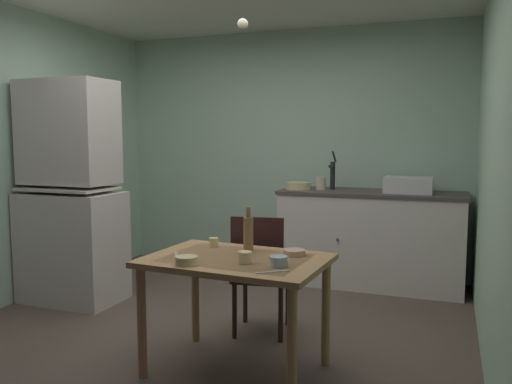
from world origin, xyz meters
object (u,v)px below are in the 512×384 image
Objects in this scene: mixing_bowl_counter at (298,186)px; glass_bottle at (248,233)px; hutch_cabinet at (71,200)px; chair_far_side at (260,272)px; serving_bowl_wide at (279,261)px; hand_pump at (333,173)px; dining_table at (236,273)px; mug_tall at (245,257)px; sink_basin at (408,185)px.

mixing_bowl_counter is 0.89× the size of glass_bottle.
hutch_cabinet reaches higher than mixing_bowl_counter.
serving_bowl_wide is (0.37, -0.71, 0.28)m from chair_far_side.
hand_pump is 2.07m from glass_bottle.
chair_far_side is 8.53× the size of serving_bowl_wide.
hand_pump is at bearing 16.04° from mixing_bowl_counter.
dining_table is (-0.11, -2.26, -0.47)m from hand_pump.
chair_far_side is (1.85, -0.18, -0.44)m from hutch_cabinet.
chair_far_side is at bearing 103.07° from mug_tall.
hand_pump reaches higher than chair_far_side.
hutch_cabinet is 1.91m from chair_far_side.
hand_pump is (2.02, 1.47, 0.19)m from hutch_cabinet.
dining_table is at bearing -92.67° from hand_pump.
sink_basin is 1.13× the size of hand_pump.
hand_pump reaches higher than sink_basin.
dining_table is (1.91, -0.79, -0.28)m from hutch_cabinet.
hutch_cabinet is 1.72× the size of dining_table.
dining_table is at bearing -89.98° from glass_bottle.
mug_tall reaches higher than dining_table.
chair_far_side reaches higher than serving_bowl_wide.
dining_table is 0.35m from serving_bowl_wide.
sink_basin is at bearing 69.07° from dining_table.
mixing_bowl_counter reaches higher than dining_table.
hutch_cabinet is at bearing 163.00° from glass_bottle.
hand_pump is 2.40m from serving_bowl_wide.
hutch_cabinet reaches higher than mug_tall.
glass_bottle reaches higher than dining_table.
hand_pump reaches higher than mug_tall.
chair_far_side is 3.13× the size of glass_bottle.
dining_table is 3.93× the size of glass_bottle.
dining_table is 0.20m from mug_tall.
mixing_bowl_counter reaches higher than chair_far_side.
hutch_cabinet is 4.42× the size of sink_basin.
hand_pump is 1.35× the size of glass_bottle.
mug_tall is (0.10, -0.11, 0.13)m from dining_table.
mug_tall is at bearing -81.79° from mixing_bowl_counter.
mixing_bowl_counter is at bearing -163.96° from hand_pump.
mug_tall is (-0.21, -0.00, 0.01)m from serving_bowl_wide.
hand_pump is 2.31m from dining_table.
mixing_bowl_counter is at bearing 95.96° from dining_table.
sink_basin is 0.75m from hand_pump.
sink_basin is at bearing 72.22° from mug_tall.
hutch_cabinet is 7.56× the size of mixing_bowl_counter.
serving_bowl_wide is (2.22, -0.90, -0.16)m from hutch_cabinet.
sink_basin is 1.92m from chair_far_side.
mug_tall is 0.29× the size of glass_bottle.
mug_tall is at bearing -179.81° from serving_bowl_wide.
hutch_cabinet is at bearing 155.93° from mug_tall.
sink_basin is 2.40m from serving_bowl_wide.
hutch_cabinet is 6.76× the size of glass_bottle.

